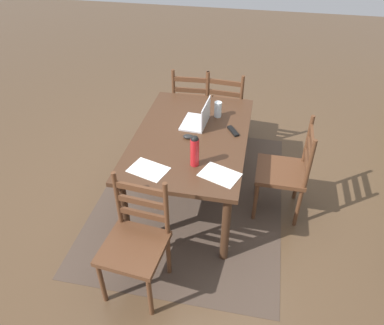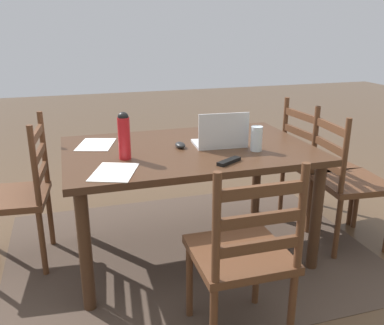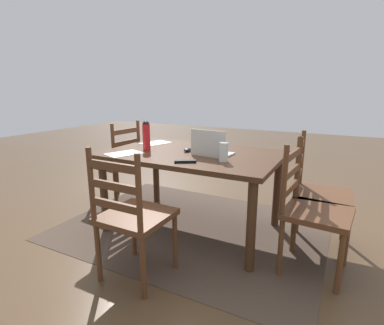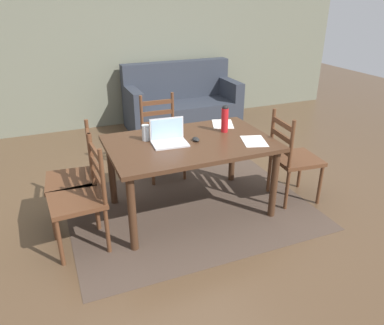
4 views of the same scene
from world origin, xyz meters
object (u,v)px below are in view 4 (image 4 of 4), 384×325
chair_far_head (162,138)px  laptop (169,137)px  couch (181,104)px  dining_table (190,150)px  chair_left_far (75,178)px  tv_remote (165,130)px  chair_left_near (81,198)px  computer_mouse (196,139)px  chair_right_near (293,158)px  water_bottle (225,118)px  drinking_glass (146,133)px

chair_far_head → laptop: size_ratio=2.83×
chair_far_head → couch: couch is taller
dining_table → chair_left_far: chair_left_far is taller
tv_remote → chair_left_near: bearing=89.7°
laptop → computer_mouse: bearing=-11.2°
chair_right_near → computer_mouse: chair_right_near is taller
computer_mouse → chair_far_head: bearing=93.7°
dining_table → water_bottle: bearing=15.3°
couch → drinking_glass: bearing=-118.1°
chair_far_head → chair_left_near: 1.51m
computer_mouse → laptop: bearing=169.1°
chair_left_far → chair_right_near: (2.12, -0.39, 0.00)m
tv_remote → chair_far_head: bearing=-45.4°
chair_far_head → tv_remote: size_ratio=5.59×
dining_table → computer_mouse: size_ratio=15.43×
laptop → chair_left_far: bearing=169.6°
laptop → water_bottle: (0.62, 0.08, 0.08)m
laptop → water_bottle: bearing=7.0°
drinking_glass → laptop: bearing=-39.8°
computer_mouse → tv_remote: computer_mouse is taller
dining_table → chair_left_far: (-1.06, 0.20, -0.19)m
chair_right_near → drinking_glass: (-1.44, 0.38, 0.35)m
couch → tv_remote: 2.41m
chair_left_far → couch: size_ratio=0.53×
chair_far_head → computer_mouse: chair_far_head is taller
chair_left_far → dining_table: bearing=-10.5°
couch → water_bottle: size_ratio=6.56×
chair_far_head → water_bottle: (0.42, -0.76, 0.42)m
couch → water_bottle: bearing=-100.7°
dining_table → chair_left_far: bearing=169.5°
couch → dining_table: bearing=-109.1°
laptop → tv_remote: size_ratio=1.97×
chair_left_far → couch: 3.02m
water_bottle → dining_table: bearing=-164.7°
computer_mouse → water_bottle: bearing=19.3°
chair_left_near → chair_far_head: bearing=45.3°
drinking_glass → chair_far_head: bearing=61.2°
chair_right_near → drinking_glass: size_ratio=6.27×
water_bottle → tv_remote: size_ratio=1.61×
drinking_glass → tv_remote: (0.25, 0.18, -0.07)m
chair_right_near → drinking_glass: bearing=165.1°
chair_left_far → couch: (1.93, 2.32, -0.11)m
dining_table → computer_mouse: 0.12m
laptop → drinking_glass: 0.23m
chair_far_head → tv_remote: 0.60m
chair_left_far → computer_mouse: (1.11, -0.21, 0.29)m
couch → drinking_glass: (-1.25, -2.33, 0.46)m
chair_left_near → drinking_glass: bearing=29.3°
dining_table → chair_left_near: chair_left_near is taller
laptop → tv_remote: 0.34m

